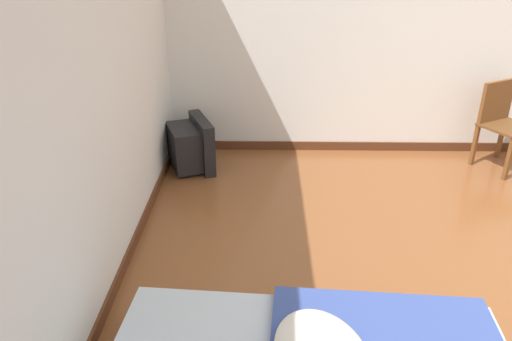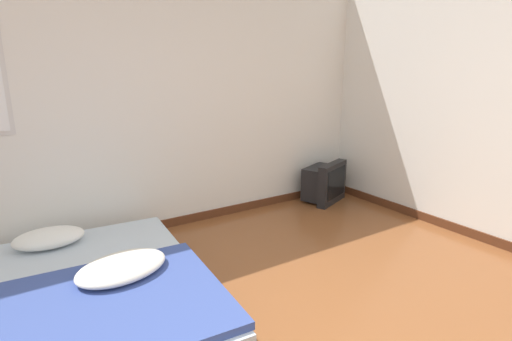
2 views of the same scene
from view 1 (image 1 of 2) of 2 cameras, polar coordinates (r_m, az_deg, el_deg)
wall_back at (r=2.46m, az=-22.47°, el=5.19°), size 7.80×0.08×2.60m
wall_right at (r=5.25m, az=21.60°, el=15.32°), size 0.08×7.84×2.60m
crt_tv at (r=4.79m, az=-7.38°, el=2.87°), size 0.61×0.52×0.49m
wooden_chair at (r=5.28m, az=26.33°, el=5.37°), size 0.58×0.58×0.82m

